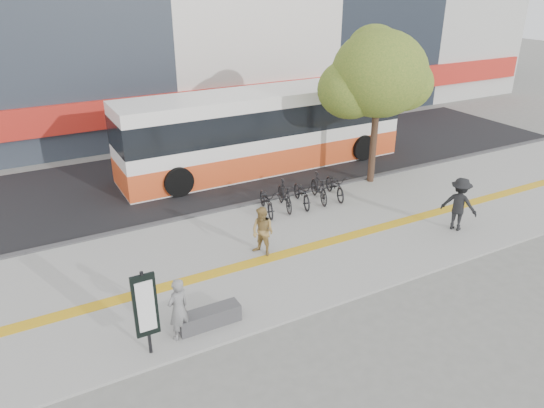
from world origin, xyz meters
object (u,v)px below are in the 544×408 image
bus (264,132)px  pedestrian_dark (459,204)px  street_tree (377,75)px  bench (209,317)px  pedestrian_tan (263,232)px  signboard (146,307)px  seated_woman (178,309)px

bus → pedestrian_dark: bearing=-71.9°
street_tree → bench: bearing=-148.4°
street_tree → pedestrian_tan: size_ratio=3.96×
signboard → pedestrian_tan: size_ratio=1.38×
bench → signboard: 1.94m
signboard → bus: 12.99m
bench → seated_woman: bearing=-172.8°
pedestrian_dark → street_tree: bearing=-31.4°
street_tree → pedestrian_tan: (-6.94, -3.49, -3.64)m
bench → pedestrian_dark: bearing=5.4°
bench → seated_woman: 1.00m
bus → seated_woman: bearing=-127.3°
street_tree → pedestrian_dark: size_ratio=3.36×
street_tree → pedestrian_tan: 8.58m
street_tree → bus: 5.57m
bus → pedestrian_tan: 8.17m
street_tree → seated_woman: bearing=-149.9°
bus → pedestrian_tan: size_ratio=8.21×
bench → pedestrian_dark: size_ratio=0.85×
bench → seated_woman: size_ratio=0.98×
bench → pedestrian_tan: bearing=41.7°
street_tree → pedestrian_dark: street_tree is taller
street_tree → bus: street_tree is taller
pedestrian_tan → bus: bearing=125.4°
street_tree → bus: bearing=130.2°
street_tree → bus: size_ratio=0.48×
bus → seated_woman: (-7.48, -9.80, -0.80)m
bench → street_tree: bearing=31.6°
bench → pedestrian_dark: 9.62m
signboard → street_tree: street_tree is taller
bench → pedestrian_tan: size_ratio=1.00×
seated_woman → pedestrian_tan: bearing=-166.3°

